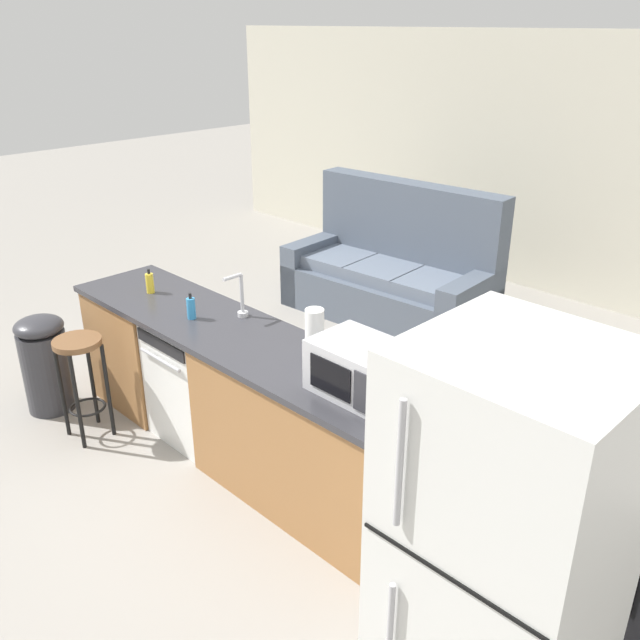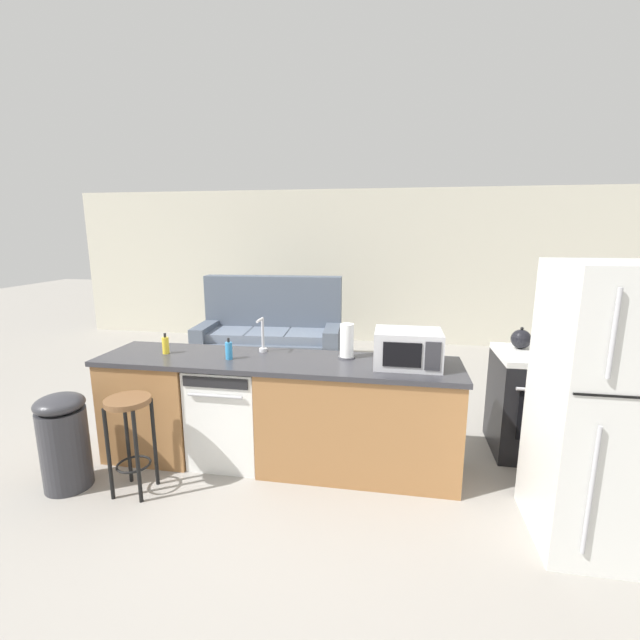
{
  "view_description": "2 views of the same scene",
  "coord_description": "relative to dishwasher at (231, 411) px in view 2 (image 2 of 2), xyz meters",
  "views": [
    {
      "loc": [
        3.2,
        -2.32,
        2.67
      ],
      "look_at": [
        0.42,
        0.47,
        0.92
      ],
      "focal_mm": 38.0,
      "sensor_mm": 36.0,
      "label": 1
    },
    {
      "loc": [
        1.07,
        -3.2,
        1.92
      ],
      "look_at": [
        0.42,
        0.53,
        1.12
      ],
      "focal_mm": 24.0,
      "sensor_mm": 36.0,
      "label": 2
    }
  ],
  "objects": [
    {
      "name": "ground_plane",
      "position": [
        0.25,
        0.0,
        -0.42
      ],
      "size": [
        24.0,
        24.0,
        0.0
      ],
      "primitive_type": "plane",
      "color": "gray"
    },
    {
      "name": "wall_back",
      "position": [
        0.55,
        4.2,
        0.88
      ],
      "size": [
        10.0,
        0.06,
        2.6
      ],
      "color": "beige",
      "rests_on": "ground_plane"
    },
    {
      "name": "kitchen_counter",
      "position": [
        0.49,
        0.0,
        -0.0
      ],
      "size": [
        2.94,
        0.66,
        0.9
      ],
      "color": "#9E6B3D",
      "rests_on": "ground_plane"
    },
    {
      "name": "dishwasher",
      "position": [
        0.0,
        0.0,
        0.0
      ],
      "size": [
        0.58,
        0.61,
        0.84
      ],
      "color": "white",
      "rests_on": "ground_plane"
    },
    {
      "name": "stove_range",
      "position": [
        2.6,
        0.55,
        0.03
      ],
      "size": [
        0.76,
        0.68,
        0.9
      ],
      "color": "black",
      "rests_on": "ground_plane"
    },
    {
      "name": "refrigerator",
      "position": [
        2.6,
        -0.55,
        0.45
      ],
      "size": [
        0.72,
        0.73,
        1.75
      ],
      "color": "silver",
      "rests_on": "ground_plane"
    },
    {
      "name": "microwave",
      "position": [
        1.44,
        -0.0,
        0.62
      ],
      "size": [
        0.5,
        0.37,
        0.28
      ],
      "color": "#B7B7BC",
      "rests_on": "kitchen_counter"
    },
    {
      "name": "sink_faucet",
      "position": [
        0.23,
        0.18,
        0.61
      ],
      "size": [
        0.07,
        0.18,
        0.3
      ],
      "color": "silver",
      "rests_on": "kitchen_counter"
    },
    {
      "name": "paper_towel_roll",
      "position": [
        0.96,
        0.14,
        0.62
      ],
      "size": [
        0.14,
        0.14,
        0.28
      ],
      "color": "#4C4C51",
      "rests_on": "kitchen_counter"
    },
    {
      "name": "soap_bottle",
      "position": [
        0.03,
        -0.06,
        0.55
      ],
      "size": [
        0.06,
        0.06,
        0.18
      ],
      "color": "#338CCC",
      "rests_on": "kitchen_counter"
    },
    {
      "name": "dish_soap_bottle",
      "position": [
        -0.56,
        0.0,
        0.55
      ],
      "size": [
        0.06,
        0.06,
        0.18
      ],
      "color": "yellow",
      "rests_on": "kitchen_counter"
    },
    {
      "name": "kettle",
      "position": [
        2.43,
        0.68,
        0.56
      ],
      "size": [
        0.21,
        0.17,
        0.19
      ],
      "color": "black",
      "rests_on": "stove_range"
    },
    {
      "name": "bar_stool",
      "position": [
        -0.54,
        -0.6,
        0.11
      ],
      "size": [
        0.32,
        0.32,
        0.74
      ],
      "color": "brown",
      "rests_on": "ground_plane"
    },
    {
      "name": "trash_bin",
      "position": [
        -1.08,
        -0.62,
        -0.04
      ],
      "size": [
        0.35,
        0.35,
        0.74
      ],
      "color": "#333338",
      "rests_on": "ground_plane"
    },
    {
      "name": "couch",
      "position": [
        -0.4,
        2.58,
        -0.03
      ],
      "size": [
        2.06,
        1.04,
        1.27
      ],
      "color": "#515B6B",
      "rests_on": "ground_plane"
    }
  ]
}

